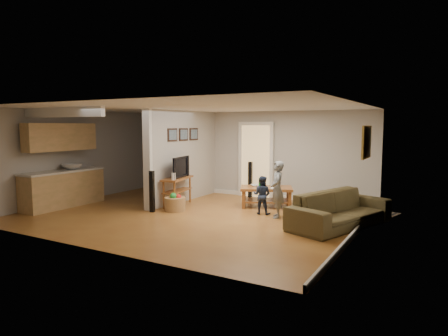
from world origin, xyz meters
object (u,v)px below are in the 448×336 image
at_px(sofa, 340,226).
at_px(speaker_left, 152,192).
at_px(speaker_right, 250,180).
at_px(toddler, 262,214).
at_px(toy_basket, 175,203).
at_px(tv_console, 178,180).
at_px(child, 277,217).
at_px(coffee_table, 267,191).

distance_m(sofa, speaker_left, 4.41).
xyz_separation_m(speaker_right, toddler, (1.16, -1.79, -0.53)).
bearing_deg(toddler, toy_basket, 15.17).
xyz_separation_m(sofa, toddler, (-1.90, 0.29, 0.00)).
relative_size(tv_console, toy_basket, 2.41).
height_order(toy_basket, child, child).
bearing_deg(child, tv_console, -114.82).
bearing_deg(sofa, speaker_right, 76.70).
height_order(speaker_right, toddler, speaker_right).
bearing_deg(child, coffee_table, -170.57).
height_order(coffee_table, tv_console, tv_console).
distance_m(speaker_left, toddler, 2.69).
xyz_separation_m(coffee_table, toy_basket, (-1.77, -1.59, -0.21)).
bearing_deg(speaker_right, coffee_table, -53.32).
xyz_separation_m(sofa, coffee_table, (-2.13, 1.15, 0.40)).
relative_size(speaker_right, child, 0.81).
bearing_deg(speaker_left, toy_basket, 35.45).
height_order(sofa, tv_console, tv_console).
bearing_deg(child, toy_basket, -101.58).
height_order(sofa, speaker_right, speaker_right).
bearing_deg(toddler, coffee_table, -79.44).
height_order(sofa, speaker_left, speaker_left).
distance_m(tv_console, toy_basket, 0.83).
relative_size(tv_console, child, 0.96).
bearing_deg(toy_basket, coffee_table, 41.90).
distance_m(speaker_left, speaker_right, 3.15).
xyz_separation_m(coffee_table, child, (0.69, -1.02, -0.40)).
bearing_deg(toddler, tv_console, -1.15).
height_order(speaker_left, speaker_right, speaker_right).
relative_size(sofa, speaker_left, 2.45).
bearing_deg(coffee_table, toddler, -74.54).
relative_size(sofa, toddler, 2.71).
distance_m(sofa, tv_console, 4.29).
bearing_deg(sofa, child, 106.04).
distance_m(sofa, toy_basket, 3.93).
relative_size(tv_console, toddler, 1.37).
relative_size(sofa, tv_console, 1.98).
xyz_separation_m(sofa, tv_console, (-4.24, 0.14, 0.67)).
bearing_deg(child, sofa, 60.69).
distance_m(sofa, toddler, 1.92).
relative_size(sofa, speaker_right, 2.34).
bearing_deg(tv_console, speaker_right, 46.84).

